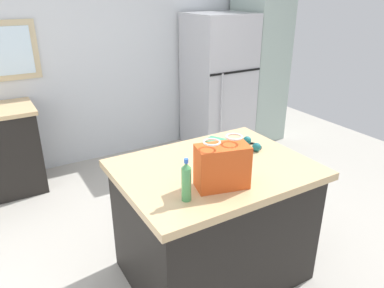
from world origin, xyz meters
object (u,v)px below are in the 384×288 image
at_px(kitchen_island, 213,221).
at_px(bottle, 186,182).
at_px(shopping_bag, 222,166).
at_px(refrigerator, 218,83).
at_px(ear_defenders, 252,145).
at_px(small_box, 216,146).
at_px(tall_cabinet, 259,62).

distance_m(kitchen_island, bottle, 0.72).
relative_size(shopping_bag, bottle, 1.32).
bearing_deg(refrigerator, ear_defenders, -117.79).
height_order(shopping_bag, bottle, shopping_bag).
height_order(kitchen_island, ear_defenders, ear_defenders).
xyz_separation_m(refrigerator, bottle, (-1.78, -2.29, 0.15)).
bearing_deg(small_box, refrigerator, 55.18).
distance_m(tall_cabinet, shopping_bag, 3.15).
distance_m(kitchen_island, refrigerator, 2.50).
bearing_deg(bottle, kitchen_island, 35.72).
distance_m(refrigerator, shopping_bag, 2.74).
height_order(kitchen_island, refrigerator, refrigerator).
relative_size(refrigerator, small_box, 12.37).
bearing_deg(refrigerator, shopping_bag, -123.98).
height_order(tall_cabinet, ear_defenders, tall_cabinet).
bearing_deg(small_box, kitchen_island, -125.65).
xyz_separation_m(kitchen_island, tall_cabinet, (2.07, 2.02, 0.60)).
height_order(tall_cabinet, bottle, tall_cabinet).
bearing_deg(kitchen_island, small_box, 54.35).
bearing_deg(ear_defenders, small_box, 167.25).
xyz_separation_m(kitchen_island, ear_defenders, (0.41, 0.12, 0.46)).
xyz_separation_m(refrigerator, tall_cabinet, (0.66, 0.00, 0.19)).
bearing_deg(ear_defenders, kitchen_island, -164.11).
bearing_deg(bottle, small_box, 41.72).
xyz_separation_m(shopping_bag, small_box, (0.24, 0.42, -0.09)).
relative_size(kitchen_island, tall_cabinet, 0.61).
height_order(refrigerator, small_box, refrigerator).
distance_m(refrigerator, tall_cabinet, 0.69).
bearing_deg(shopping_bag, refrigerator, 56.02).
xyz_separation_m(kitchen_island, shopping_bag, (-0.12, -0.24, 0.57)).
xyz_separation_m(tall_cabinet, shopping_bag, (-2.19, -2.27, -0.03)).
bearing_deg(shopping_bag, ear_defenders, 34.49).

